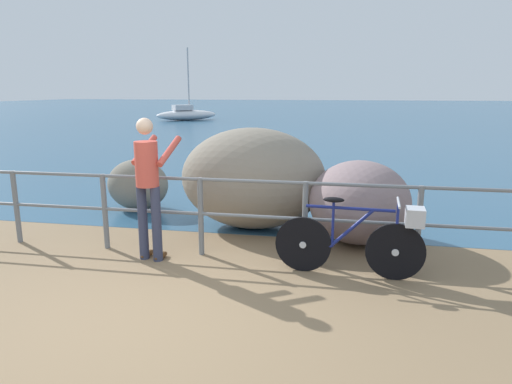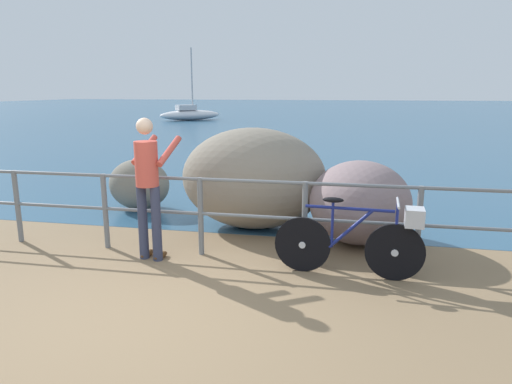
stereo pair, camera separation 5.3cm
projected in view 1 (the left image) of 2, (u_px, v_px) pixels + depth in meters
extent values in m
cube|color=#846B4C|center=(309.00, 133.00, 23.54)|extent=(120.00, 120.00, 0.10)
cube|color=#2D5675|center=(328.00, 109.00, 50.04)|extent=(120.00, 90.00, 0.01)
cylinder|color=slate|center=(16.00, 207.00, 6.40)|extent=(0.07, 0.07, 1.02)
cylinder|color=slate|center=(105.00, 212.00, 6.15)|extent=(0.07, 0.07, 1.02)
cylinder|color=slate|center=(201.00, 217.00, 5.91)|extent=(0.07, 0.07, 1.02)
cylinder|color=slate|center=(305.00, 222.00, 5.66)|extent=(0.07, 0.07, 1.02)
cylinder|color=slate|center=(418.00, 228.00, 5.42)|extent=(0.07, 0.07, 1.02)
cylinder|color=slate|center=(200.00, 179.00, 5.80)|extent=(8.03, 0.04, 0.04)
cylinder|color=slate|center=(201.00, 214.00, 5.90)|extent=(8.03, 0.04, 0.04)
cylinder|color=black|center=(303.00, 244.00, 5.40)|extent=(0.66, 0.08, 0.66)
cylinder|color=#B7BCC6|center=(303.00, 244.00, 5.40)|extent=(0.08, 0.06, 0.08)
cylinder|color=black|center=(395.00, 252.00, 5.15)|extent=(0.66, 0.08, 0.66)
cylinder|color=#B7BCC6|center=(395.00, 252.00, 5.15)|extent=(0.08, 0.06, 0.08)
cylinder|color=navy|center=(350.00, 208.00, 5.17)|extent=(0.99, 0.10, 0.04)
cylinder|color=navy|center=(351.00, 229.00, 5.21)|extent=(0.50, 0.07, 0.50)
cylinder|color=navy|center=(333.00, 225.00, 5.26)|extent=(0.03, 0.03, 0.53)
ellipsoid|color=black|center=(334.00, 200.00, 5.19)|extent=(0.25, 0.11, 0.06)
cylinder|color=navy|center=(397.00, 228.00, 5.08)|extent=(0.03, 0.03, 0.57)
cylinder|color=#B7BCC6|center=(399.00, 203.00, 5.02)|extent=(0.06, 0.48, 0.03)
cube|color=#B7BCC6|center=(415.00, 217.00, 5.01)|extent=(0.21, 0.25, 0.20)
cylinder|color=#333851|center=(143.00, 223.00, 5.77)|extent=(0.12, 0.12, 0.95)
ellipsoid|color=#513319|center=(147.00, 254.00, 5.92)|extent=(0.14, 0.27, 0.08)
cylinder|color=#333851|center=(157.00, 224.00, 5.70)|extent=(0.12, 0.12, 0.95)
ellipsoid|color=#513319|center=(161.00, 256.00, 5.85)|extent=(0.14, 0.27, 0.08)
cylinder|color=#CC4C3F|center=(147.00, 164.00, 5.57)|extent=(0.28, 0.28, 0.55)
sphere|color=beige|center=(145.00, 126.00, 5.47)|extent=(0.20, 0.20, 0.20)
cylinder|color=#CC4C3F|center=(145.00, 150.00, 5.82)|extent=(0.17, 0.52, 0.34)
cylinder|color=#CC4C3F|center=(169.00, 151.00, 5.69)|extent=(0.17, 0.52, 0.34)
ellipsoid|color=gray|center=(253.00, 178.00, 7.04)|extent=(2.23, 1.52, 1.55)
ellipsoid|color=slate|center=(138.00, 185.00, 8.19)|extent=(1.10, 0.83, 0.90)
ellipsoid|color=gray|center=(359.00, 202.00, 6.41)|extent=(1.40, 1.56, 1.15)
ellipsoid|color=white|center=(187.00, 115.00, 32.16)|extent=(4.16, 3.89, 0.70)
cube|color=silver|center=(182.00, 108.00, 31.90)|extent=(1.50, 1.46, 0.36)
cylinder|color=#B2B2B7|center=(188.00, 79.00, 31.73)|extent=(0.10, 0.10, 4.20)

